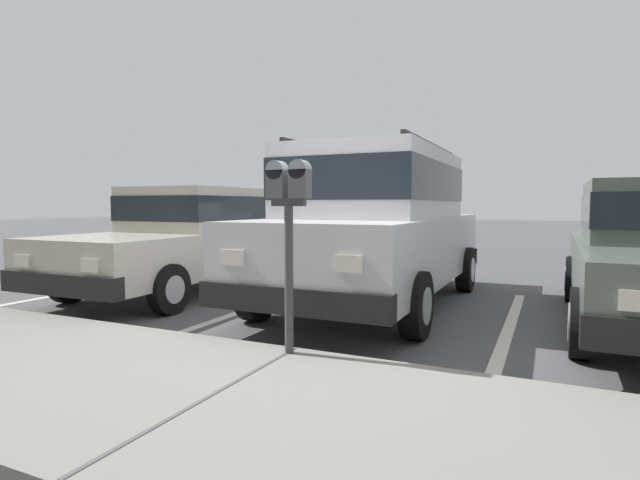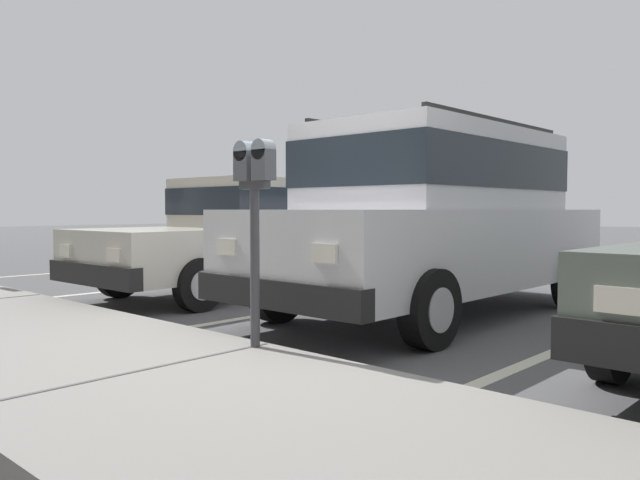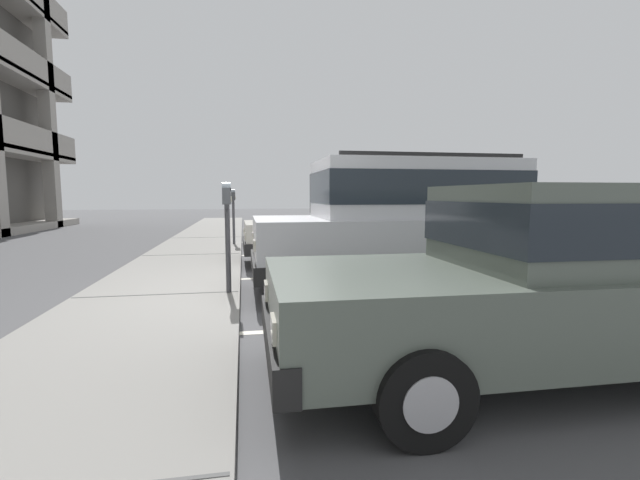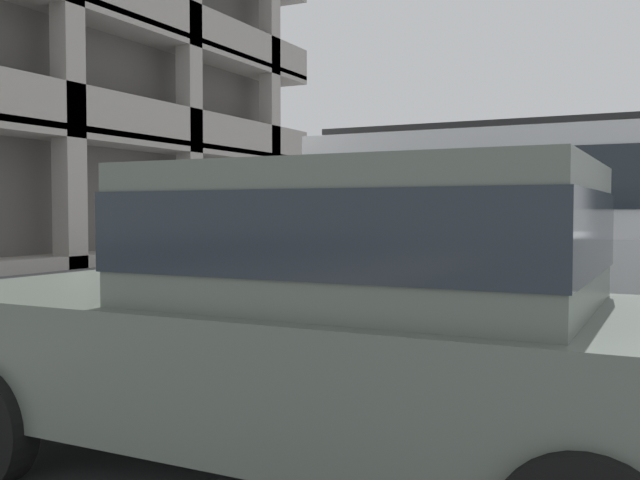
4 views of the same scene
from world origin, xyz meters
The scene contains 8 objects.
ground_plane centered at (0.00, 0.00, -0.05)m, with size 80.00×80.00×0.10m.
sidewalk centered at (0.00, 1.30, 0.06)m, with size 40.00×2.20×0.12m.
parking_stall_lines centered at (1.50, -1.40, 0.00)m, with size 12.10×4.80×0.01m.
silver_suv centered at (0.18, -2.39, 1.09)m, with size 2.04×4.79×2.03m.
red_sedan centered at (-2.96, -2.36, 0.82)m, with size 1.88×4.50×1.54m.
dark_hatchback centered at (3.04, -2.21, 0.82)m, with size 1.90×4.51×1.54m.
parking_meter_near centered at (-0.01, 0.35, 1.25)m, with size 0.35×0.12×1.51m.
parking_meter_far centered at (5.98, 0.40, 1.23)m, with size 0.35×0.12×1.50m.
Camera 4 is at (-6.09, -3.82, 1.33)m, focal length 40.00 mm.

